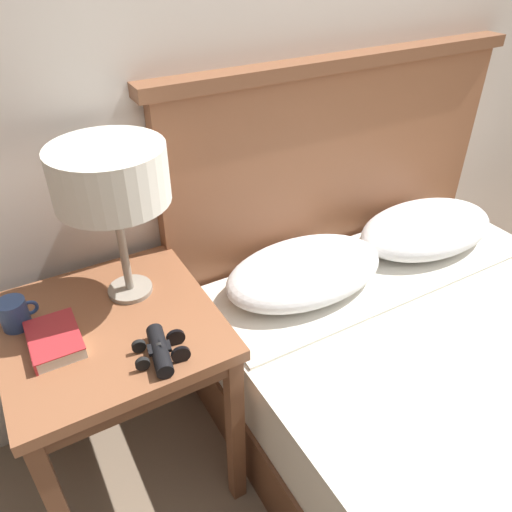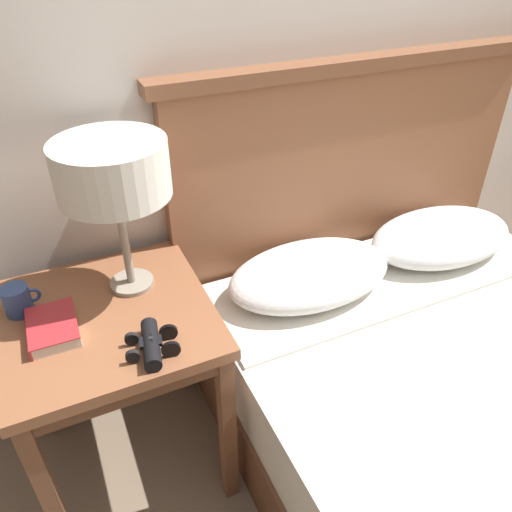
{
  "view_description": "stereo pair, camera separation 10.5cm",
  "coord_description": "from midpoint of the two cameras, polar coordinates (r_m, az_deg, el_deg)",
  "views": [
    {
      "loc": [
        -0.82,
        -0.37,
        1.61
      ],
      "look_at": [
        -0.22,
        0.68,
        0.78
      ],
      "focal_mm": 35.0,
      "sensor_mm": 36.0,
      "label": 1
    },
    {
      "loc": [
        -0.73,
        -0.41,
        1.61
      ],
      "look_at": [
        -0.22,
        0.68,
        0.78
      ],
      "focal_mm": 35.0,
      "sensor_mm": 36.0,
      "label": 2
    }
  ],
  "objects": [
    {
      "name": "wall_back",
      "position": [
        1.69,
        3.19,
        23.98
      ],
      "size": [
        8.0,
        0.06,
        2.6
      ],
      "color": "silver",
      "rests_on": "ground_plane"
    },
    {
      "name": "nightstand",
      "position": [
        1.52,
        -14.32,
        -9.0
      ],
      "size": [
        0.58,
        0.58,
        0.68
      ],
      "color": "brown",
      "rests_on": "ground_plane"
    },
    {
      "name": "bed",
      "position": [
        1.81,
        25.38,
        -16.64
      ],
      "size": [
        1.49,
        1.85,
        1.22
      ],
      "color": "brown",
      "rests_on": "ground_plane"
    },
    {
      "name": "table_lamp",
      "position": [
        1.36,
        -13.98,
        9.22
      ],
      "size": [
        0.3,
        0.3,
        0.46
      ],
      "color": "gray",
      "rests_on": "nightstand"
    },
    {
      "name": "book_on_nightstand",
      "position": [
        1.43,
        -20.37,
        -7.74
      ],
      "size": [
        0.13,
        0.18,
        0.04
      ],
      "color": "silver",
      "rests_on": "nightstand"
    },
    {
      "name": "binoculars_pair",
      "position": [
        1.31,
        -9.58,
        -9.93
      ],
      "size": [
        0.15,
        0.16,
        0.05
      ],
      "color": "black",
      "rests_on": "nightstand"
    },
    {
      "name": "coffee_mug",
      "position": [
        1.52,
        -23.83,
        -4.68
      ],
      "size": [
        0.1,
        0.08,
        0.08
      ],
      "color": "#334C84",
      "rests_on": "nightstand"
    }
  ]
}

